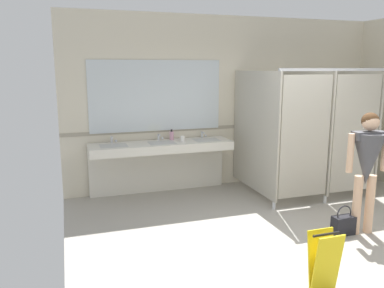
% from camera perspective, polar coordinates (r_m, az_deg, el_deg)
% --- Properties ---
extents(ground_plane, '(6.00, 5.98, 0.10)m').
position_cam_1_polar(ground_plane, '(5.14, 18.77, -14.16)').
color(ground_plane, '#9E998E').
extents(wall_back, '(6.00, 0.12, 2.98)m').
position_cam_1_polar(wall_back, '(7.06, 6.05, 6.18)').
color(wall_back, beige).
rests_on(wall_back, ground_plane).
extents(wall_back_tile_band, '(6.00, 0.01, 0.06)m').
position_cam_1_polar(wall_back_tile_band, '(7.05, 6.19, 2.57)').
color(wall_back_tile_band, '#9E937F').
rests_on(wall_back_tile_band, wall_back).
extents(vanity_counter, '(2.33, 0.59, 1.01)m').
position_cam_1_polar(vanity_counter, '(6.46, -4.69, -1.68)').
color(vanity_counter, silver).
rests_on(vanity_counter, ground_plane).
extents(mirror_panel, '(2.23, 0.02, 1.17)m').
position_cam_1_polar(mirror_panel, '(6.52, -5.26, 7.08)').
color(mirror_panel, silver).
rests_on(mirror_panel, wall_back).
extents(bathroom_stalls, '(1.88, 1.53, 2.09)m').
position_cam_1_polar(bathroom_stalls, '(6.67, 16.94, 2.01)').
color(bathroom_stalls, '#B2AD9E').
rests_on(bathroom_stalls, ground_plane).
extents(person_standing, '(0.55, 0.46, 1.56)m').
position_cam_1_polar(person_standing, '(5.29, 24.44, -2.04)').
color(person_standing, '#DBAD89').
rests_on(person_standing, ground_plane).
extents(handbag, '(0.28, 0.15, 0.39)m').
position_cam_1_polar(handbag, '(5.40, 21.41, -10.99)').
color(handbag, black).
rests_on(handbag, ground_plane).
extents(soap_dispenser, '(0.07, 0.07, 0.18)m').
position_cam_1_polar(soap_dispenser, '(6.53, -3.03, 1.27)').
color(soap_dispenser, '#D899B2').
rests_on(soap_dispenser, vanity_counter).
extents(paper_cup, '(0.07, 0.07, 0.10)m').
position_cam_1_polar(paper_cup, '(6.34, -1.42, 0.75)').
color(paper_cup, white).
rests_on(paper_cup, vanity_counter).
extents(wet_floor_sign, '(0.28, 0.19, 0.60)m').
position_cam_1_polar(wet_floor_sign, '(3.98, 18.91, -16.13)').
color(wet_floor_sign, yellow).
rests_on(wet_floor_sign, ground_plane).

